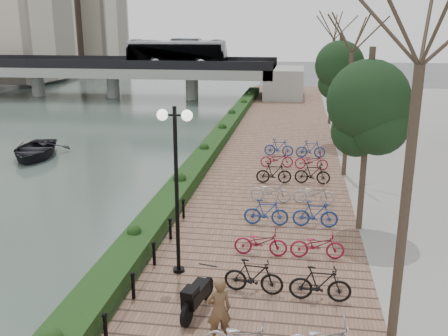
% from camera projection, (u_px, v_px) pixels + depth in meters
% --- Properties ---
extents(river_water, '(30.00, 130.00, 0.02)m').
position_uv_depth(river_water, '(17.00, 134.00, 37.01)').
color(river_water, '#405048').
rests_on(river_water, ground).
extents(promenade, '(8.00, 75.00, 0.50)m').
position_uv_depth(promenade, '(266.00, 168.00, 27.08)').
color(promenade, brown).
rests_on(promenade, ground).
extents(hedge, '(1.10, 56.00, 0.60)m').
position_uv_depth(hedge, '(212.00, 146.00, 29.80)').
color(hedge, '#193312').
rests_on(hedge, promenade).
extents(chain_fence, '(0.10, 14.10, 0.70)m').
position_uv_depth(chain_fence, '(120.00, 306.00, 12.54)').
color(chain_fence, black).
rests_on(chain_fence, promenade).
extents(lamppost, '(1.02, 0.32, 5.02)m').
position_uv_depth(lamppost, '(176.00, 156.00, 14.11)').
color(lamppost, black).
rests_on(lamppost, promenade).
extents(motorcycle, '(0.84, 1.72, 1.03)m').
position_uv_depth(motorcycle, '(198.00, 294.00, 12.81)').
color(motorcycle, black).
rests_on(motorcycle, promenade).
extents(pedestrian, '(0.69, 0.59, 1.62)m').
position_uv_depth(pedestrian, '(219.00, 310.00, 11.54)').
color(pedestrian, brown).
rests_on(pedestrian, promenade).
extents(bicycle_parking, '(2.40, 19.89, 1.00)m').
position_uv_depth(bicycle_parking, '(291.00, 202.00, 19.65)').
color(bicycle_parking, '#A9A7AC').
rests_on(bicycle_parking, promenade).
extents(street_trees, '(3.20, 37.12, 6.80)m').
position_uv_depth(street_trees, '(355.00, 124.00, 20.99)').
color(street_trees, '#362B20').
rests_on(street_trees, promenade).
extents(bridge, '(36.00, 10.77, 6.50)m').
position_uv_depth(bridge, '(125.00, 67.00, 54.91)').
color(bridge, gray).
rests_on(bridge, ground).
extents(boat, '(4.42, 5.49, 1.01)m').
position_uv_depth(boat, '(34.00, 150.00, 29.98)').
color(boat, black).
rests_on(boat, river_water).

